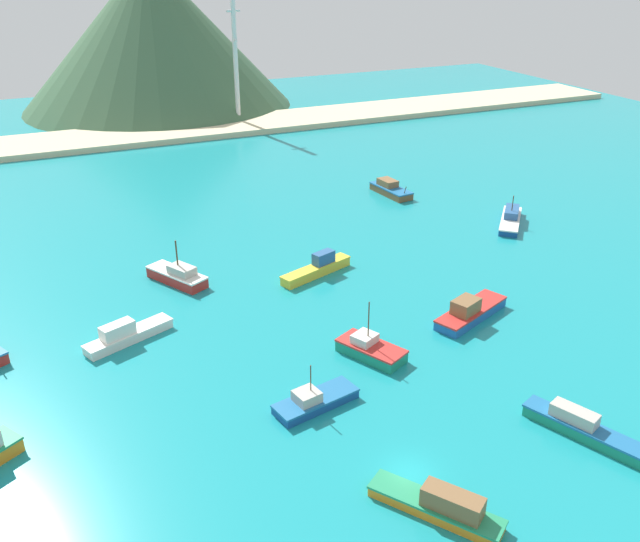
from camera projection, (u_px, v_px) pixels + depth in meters
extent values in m
cube|color=teal|center=(274.00, 309.00, 77.98)|extent=(260.00, 280.00, 0.50)
cube|color=#198466|center=(588.00, 433.00, 56.84)|extent=(5.99, 10.90, 0.93)
cube|color=#1E669E|center=(589.00, 428.00, 56.59)|extent=(6.11, 11.12, 0.20)
cube|color=#B2ADA3|center=(574.00, 415.00, 57.16)|extent=(2.87, 4.19, 1.11)
cube|color=red|center=(177.00, 278.00, 83.35)|extent=(6.27, 8.57, 1.21)
cube|color=white|center=(177.00, 272.00, 83.04)|extent=(6.39, 8.74, 0.20)
cube|color=#B2ADA3|center=(182.00, 270.00, 82.21)|extent=(3.34, 3.88, 1.03)
cylinder|color=#4C3823|center=(177.00, 253.00, 81.67)|extent=(0.19, 0.19, 3.17)
cube|color=#198466|center=(371.00, 351.00, 68.20)|extent=(5.71, 7.48, 1.11)
cube|color=red|center=(371.00, 346.00, 67.92)|extent=(5.82, 7.63, 0.20)
cube|color=beige|center=(365.00, 338.00, 68.18)|extent=(2.94, 2.85, 0.89)
cylinder|color=#4C3823|center=(369.00, 319.00, 66.92)|extent=(0.13, 0.13, 3.83)
cube|color=gold|center=(316.00, 271.00, 85.16)|extent=(10.34, 5.19, 1.03)
cube|color=gold|center=(316.00, 267.00, 84.90)|extent=(10.55, 5.29, 0.20)
cube|color=#28568C|center=(324.00, 258.00, 85.34)|extent=(3.16, 2.25, 1.52)
cube|color=#14478C|center=(316.00, 402.00, 60.89)|extent=(8.16, 4.18, 0.75)
cube|color=#1E669E|center=(316.00, 398.00, 60.68)|extent=(8.32, 4.26, 0.20)
cube|color=#B2ADA3|center=(307.00, 396.00, 59.92)|extent=(2.48, 2.39, 0.97)
cylinder|color=#4C3823|center=(311.00, 378.00, 59.38)|extent=(0.11, 0.11, 2.59)
cube|color=brown|center=(391.00, 191.00, 112.96)|extent=(3.89, 8.56, 1.06)
cube|color=#1E669E|center=(391.00, 188.00, 112.69)|extent=(3.97, 8.74, 0.20)
cube|color=brown|center=(388.00, 183.00, 113.22)|extent=(2.59, 3.62, 1.06)
cylinder|color=#4C3823|center=(405.00, 190.00, 109.53)|extent=(0.19, 0.63, 1.43)
cube|color=orange|center=(435.00, 509.00, 49.36)|extent=(7.41, 9.40, 0.73)
cube|color=#238C5B|center=(435.00, 504.00, 49.16)|extent=(7.56, 9.59, 0.20)
cube|color=brown|center=(453.00, 502.00, 48.21)|extent=(3.86, 4.57, 1.49)
cube|color=silver|center=(129.00, 337.00, 71.01)|extent=(9.62, 5.44, 0.84)
cube|color=white|center=(129.00, 333.00, 70.78)|extent=(9.81, 5.55, 0.20)
cube|color=silver|center=(117.00, 330.00, 69.66)|extent=(3.82, 2.71, 1.42)
cube|color=#14478C|center=(510.00, 222.00, 100.77)|extent=(8.89, 9.44, 0.81)
cube|color=white|center=(511.00, 219.00, 100.56)|extent=(9.07, 9.63, 0.20)
cube|color=#28568C|center=(512.00, 212.00, 101.40)|extent=(4.55, 4.74, 1.07)
cylinder|color=#4C3823|center=(513.00, 203.00, 99.88)|extent=(0.14, 0.14, 2.29)
cube|color=#1E5BA8|center=(471.00, 314.00, 75.30)|extent=(10.51, 6.48, 1.01)
cube|color=red|center=(471.00, 309.00, 75.04)|extent=(10.72, 6.61, 0.20)
cube|color=brown|center=(466.00, 306.00, 73.83)|extent=(3.62, 3.13, 1.55)
cube|color=beige|center=(137.00, 135.00, 146.53)|extent=(247.00, 17.01, 1.20)
cone|color=#3D6042|center=(153.00, 33.00, 168.82)|extent=(67.48, 67.48, 35.93)
cylinder|color=silver|center=(235.00, 57.00, 150.92)|extent=(1.05, 1.05, 30.29)
cylinder|color=silver|center=(233.00, 11.00, 146.75)|extent=(3.03, 0.52, 0.52)
cylinder|color=silver|center=(235.00, 40.00, 149.36)|extent=(0.52, 2.42, 0.52)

